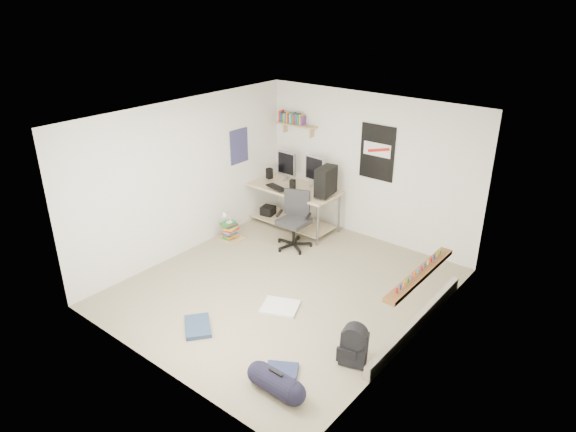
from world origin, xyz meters
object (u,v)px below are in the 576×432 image
Objects in this scene: office_chair at (294,220)px; backpack at (354,348)px; duffel_bag at (276,382)px; desk at (291,208)px; book_stack at (230,231)px.

office_chair is 2.38× the size of backpack.
office_chair is 3.03m from backpack.
office_chair is at bearing 123.47° from backpack.
office_chair is 1.88× the size of duffel_bag.
duffel_bag is at bearing -69.94° from desk.
backpack is at bearing -56.85° from desk.
duffel_bag is at bearing -37.88° from book_stack.
backpack is at bearing 68.90° from duffel_bag.
backpack is 1.02m from duffel_bag.
office_chair is at bearing -64.51° from desk.
office_chair reaches higher than duffel_bag.
book_stack is (-3.03, 2.36, 0.01)m from duffel_bag.
desk is at bearing 109.17° from office_chair.
office_chair is 2.17× the size of book_stack.
desk is 4.27m from duffel_bag.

